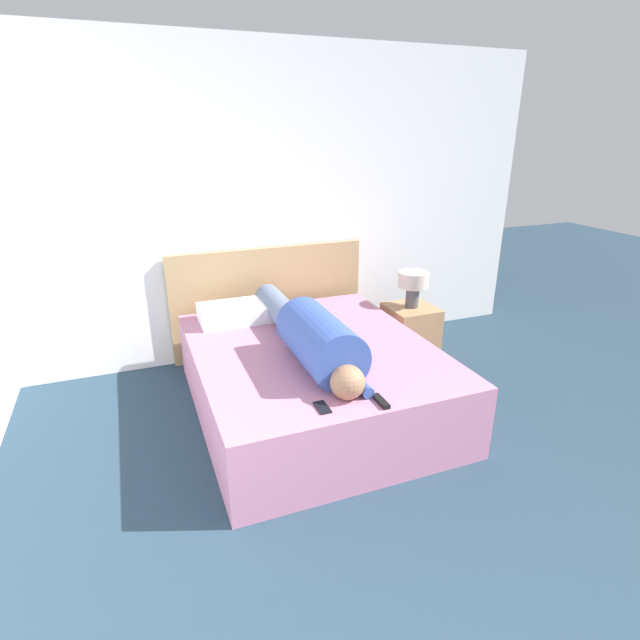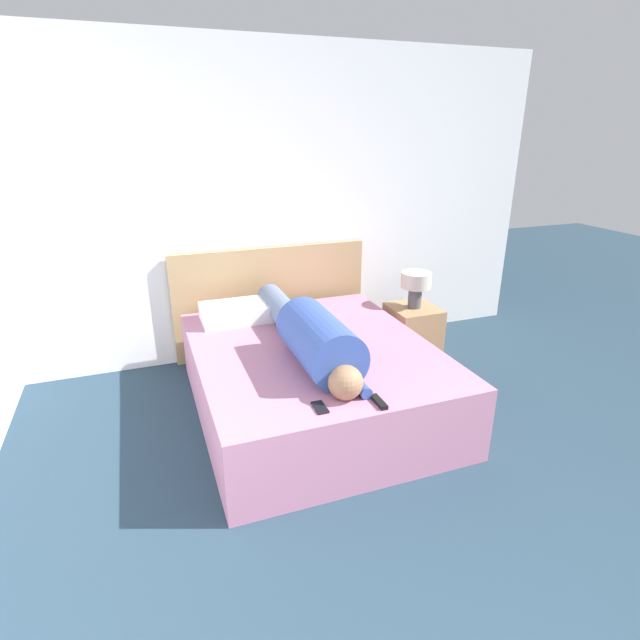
{
  "view_description": "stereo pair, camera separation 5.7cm",
  "coord_description": "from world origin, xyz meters",
  "px_view_note": "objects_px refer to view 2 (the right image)",
  "views": [
    {
      "loc": [
        -1.07,
        -0.19,
        1.93
      ],
      "look_at": [
        0.05,
        2.65,
        0.75
      ],
      "focal_mm": 28.0,
      "sensor_mm": 36.0,
      "label": 1
    },
    {
      "loc": [
        -1.01,
        -0.21,
        1.93
      ],
      "look_at": [
        0.05,
        2.65,
        0.75
      ],
      "focal_mm": 28.0,
      "sensor_mm": 36.0,
      "label": 2
    }
  ],
  "objects_px": {
    "table_lamp": "(416,284)",
    "cell_phone": "(320,407)",
    "person_lying": "(310,335)",
    "tv_remote": "(379,402)",
    "nightstand": "(412,333)",
    "pillow_near_headboard": "(242,312)",
    "bed": "(313,378)"
  },
  "relations": [
    {
      "from": "table_lamp",
      "to": "cell_phone",
      "type": "relative_size",
      "value": 2.4
    },
    {
      "from": "person_lying",
      "to": "cell_phone",
      "type": "xyz_separation_m",
      "value": [
        -0.17,
        -0.65,
        -0.15
      ]
    },
    {
      "from": "tv_remote",
      "to": "nightstand",
      "type": "bearing_deg",
      "value": 53.18
    },
    {
      "from": "nightstand",
      "to": "pillow_near_headboard",
      "type": "distance_m",
      "value": 1.52
    },
    {
      "from": "bed",
      "to": "person_lying",
      "type": "xyz_separation_m",
      "value": [
        -0.07,
        -0.14,
        0.4
      ]
    },
    {
      "from": "bed",
      "to": "person_lying",
      "type": "height_order",
      "value": "person_lying"
    },
    {
      "from": "table_lamp",
      "to": "person_lying",
      "type": "height_order",
      "value": "person_lying"
    },
    {
      "from": "pillow_near_headboard",
      "to": "tv_remote",
      "type": "distance_m",
      "value": 1.62
    },
    {
      "from": "table_lamp",
      "to": "cell_phone",
      "type": "distance_m",
      "value": 1.9
    },
    {
      "from": "pillow_near_headboard",
      "to": "cell_phone",
      "type": "height_order",
      "value": "pillow_near_headboard"
    },
    {
      "from": "person_lying",
      "to": "cell_phone",
      "type": "relative_size",
      "value": 13.45
    },
    {
      "from": "bed",
      "to": "person_lying",
      "type": "bearing_deg",
      "value": -115.83
    },
    {
      "from": "nightstand",
      "to": "table_lamp",
      "type": "relative_size",
      "value": 1.53
    },
    {
      "from": "cell_phone",
      "to": "tv_remote",
      "type": "bearing_deg",
      "value": -11.84
    },
    {
      "from": "nightstand",
      "to": "cell_phone",
      "type": "height_order",
      "value": "cell_phone"
    },
    {
      "from": "person_lying",
      "to": "pillow_near_headboard",
      "type": "relative_size",
      "value": 2.77
    },
    {
      "from": "tv_remote",
      "to": "person_lying",
      "type": "bearing_deg",
      "value": 101.78
    },
    {
      "from": "nightstand",
      "to": "pillow_near_headboard",
      "type": "relative_size",
      "value": 0.76
    },
    {
      "from": "bed",
      "to": "table_lamp",
      "type": "distance_m",
      "value": 1.31
    },
    {
      "from": "bed",
      "to": "table_lamp",
      "type": "bearing_deg",
      "value": 24.87
    },
    {
      "from": "person_lying",
      "to": "nightstand",
      "type": "bearing_deg",
      "value": 29.05
    },
    {
      "from": "pillow_near_headboard",
      "to": "nightstand",
      "type": "bearing_deg",
      "value": -6.79
    },
    {
      "from": "bed",
      "to": "tv_remote",
      "type": "relative_size",
      "value": 12.87
    },
    {
      "from": "person_lying",
      "to": "cell_phone",
      "type": "distance_m",
      "value": 0.69
    },
    {
      "from": "bed",
      "to": "table_lamp",
      "type": "relative_size",
      "value": 6.19
    },
    {
      "from": "nightstand",
      "to": "table_lamp",
      "type": "bearing_deg",
      "value": 0.0
    },
    {
      "from": "table_lamp",
      "to": "tv_remote",
      "type": "distance_m",
      "value": 1.73
    },
    {
      "from": "nightstand",
      "to": "table_lamp",
      "type": "distance_m",
      "value": 0.45
    },
    {
      "from": "table_lamp",
      "to": "person_lying",
      "type": "xyz_separation_m",
      "value": [
        -1.18,
        -0.66,
        -0.04
      ]
    },
    {
      "from": "bed",
      "to": "tv_remote",
      "type": "height_order",
      "value": "tv_remote"
    },
    {
      "from": "person_lying",
      "to": "pillow_near_headboard",
      "type": "distance_m",
      "value": 0.88
    },
    {
      "from": "table_lamp",
      "to": "pillow_near_headboard",
      "type": "relative_size",
      "value": 0.49
    }
  ]
}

